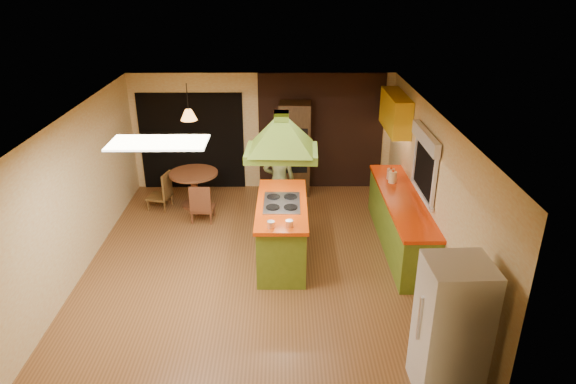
{
  "coord_description": "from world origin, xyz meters",
  "views": [
    {
      "loc": [
        0.43,
        -7.24,
        4.48
      ],
      "look_at": [
        0.52,
        0.31,
        1.15
      ],
      "focal_mm": 32.0,
      "sensor_mm": 36.0,
      "label": 1
    }
  ],
  "objects_px": {
    "man": "(279,181)",
    "canister_large": "(393,177)",
    "refrigerator": "(451,329)",
    "wall_oven": "(295,149)",
    "kitchen_island": "(282,230)",
    "dining_table": "(194,182)"
  },
  "relations": [
    {
      "from": "refrigerator",
      "to": "dining_table",
      "type": "xyz_separation_m",
      "value": [
        -3.62,
        4.99,
        -0.33
      ]
    },
    {
      "from": "kitchen_island",
      "to": "dining_table",
      "type": "relative_size",
      "value": 2.08
    },
    {
      "from": "man",
      "to": "wall_oven",
      "type": "distance_m",
      "value": 1.44
    },
    {
      "from": "kitchen_island",
      "to": "refrigerator",
      "type": "xyz_separation_m",
      "value": [
        1.85,
        -2.93,
        0.33
      ]
    },
    {
      "from": "dining_table",
      "to": "man",
      "type": "bearing_deg",
      "value": -22.28
    },
    {
      "from": "dining_table",
      "to": "canister_large",
      "type": "xyz_separation_m",
      "value": [
        3.75,
        -1.03,
        0.51
      ]
    },
    {
      "from": "man",
      "to": "kitchen_island",
      "type": "bearing_deg",
      "value": 91.8
    },
    {
      "from": "kitchen_island",
      "to": "dining_table",
      "type": "xyz_separation_m",
      "value": [
        -1.76,
        2.05,
        0.0
      ]
    },
    {
      "from": "refrigerator",
      "to": "dining_table",
      "type": "distance_m",
      "value": 6.17
    },
    {
      "from": "kitchen_island",
      "to": "canister_large",
      "type": "distance_m",
      "value": 2.29
    },
    {
      "from": "dining_table",
      "to": "wall_oven",
      "type": "bearing_deg",
      "value": 18.68
    },
    {
      "from": "refrigerator",
      "to": "wall_oven",
      "type": "relative_size",
      "value": 0.85
    },
    {
      "from": "man",
      "to": "refrigerator",
      "type": "xyz_separation_m",
      "value": [
        1.9,
        -4.29,
        0.02
      ]
    },
    {
      "from": "dining_table",
      "to": "canister_large",
      "type": "bearing_deg",
      "value": -15.41
    },
    {
      "from": "wall_oven",
      "to": "dining_table",
      "type": "height_order",
      "value": "wall_oven"
    },
    {
      "from": "wall_oven",
      "to": "canister_large",
      "type": "height_order",
      "value": "wall_oven"
    },
    {
      "from": "man",
      "to": "canister_large",
      "type": "xyz_separation_m",
      "value": [
        2.03,
        -0.33,
        0.21
      ]
    },
    {
      "from": "canister_large",
      "to": "refrigerator",
      "type": "bearing_deg",
      "value": -91.87
    },
    {
      "from": "refrigerator",
      "to": "wall_oven",
      "type": "xyz_separation_m",
      "value": [
        -1.58,
        5.68,
        0.15
      ]
    },
    {
      "from": "man",
      "to": "refrigerator",
      "type": "relative_size",
      "value": 0.97
    },
    {
      "from": "kitchen_island",
      "to": "wall_oven",
      "type": "distance_m",
      "value": 2.8
    },
    {
      "from": "man",
      "to": "refrigerator",
      "type": "height_order",
      "value": "refrigerator"
    }
  ]
}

